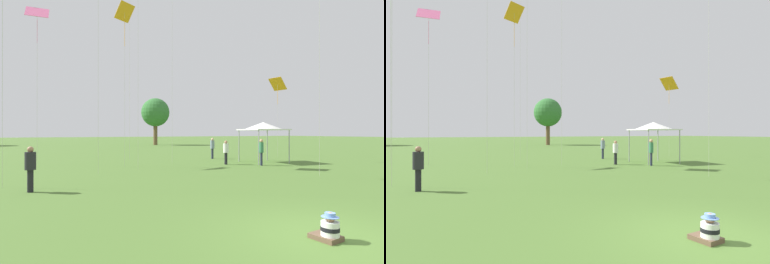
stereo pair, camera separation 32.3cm
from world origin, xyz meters
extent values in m
plane|color=#4C702D|center=(0.00, 0.00, 0.00)|extent=(300.00, 300.00, 0.00)
cube|color=brown|center=(-0.13, -0.05, 0.05)|extent=(0.50, 0.59, 0.10)
cylinder|color=white|center=(-0.12, -0.14, 0.25)|extent=(0.39, 0.39, 0.30)
cylinder|color=black|center=(-0.12, -0.14, 0.25)|extent=(0.40, 0.40, 0.08)
sphere|color=#A37556|center=(-0.12, -0.14, 0.48)|extent=(0.20, 0.20, 0.20)
cylinder|color=#6B8ED1|center=(-0.12, -0.14, 0.49)|extent=(0.35, 0.35, 0.01)
cylinder|color=#6B8ED1|center=(-0.12, -0.14, 0.53)|extent=(0.21, 0.21, 0.09)
cylinder|color=#282D42|center=(7.81, 11.44, 0.43)|extent=(0.22, 0.22, 0.86)
cylinder|color=#387A51|center=(7.81, 11.44, 1.20)|extent=(0.40, 0.40, 0.68)
sphere|color=tan|center=(7.81, 11.44, 1.64)|extent=(0.23, 0.23, 0.23)
cylinder|color=black|center=(-5.70, 8.24, 0.41)|extent=(0.30, 0.30, 0.83)
cylinder|color=#232328|center=(-5.70, 8.24, 1.15)|extent=(0.54, 0.54, 0.65)
sphere|color=#A37556|center=(-5.70, 8.24, 1.58)|extent=(0.22, 0.22, 0.22)
cylinder|color=#282D42|center=(7.53, 17.37, 0.43)|extent=(0.27, 0.27, 0.86)
cylinder|color=gray|center=(7.53, 17.37, 1.19)|extent=(0.50, 0.50, 0.68)
sphere|color=#DBAD89|center=(7.53, 17.37, 1.63)|extent=(0.23, 0.23, 0.23)
cylinder|color=black|center=(6.07, 13.09, 0.40)|extent=(0.29, 0.29, 0.81)
cylinder|color=silver|center=(6.07, 13.09, 1.12)|extent=(0.52, 0.52, 0.64)
sphere|color=#A37556|center=(6.07, 13.09, 1.54)|extent=(0.22, 0.22, 0.22)
cube|color=white|center=(9.26, 12.96, 2.41)|extent=(3.10, 3.10, 0.08)
cone|color=white|center=(9.26, 12.96, 2.71)|extent=(2.94, 2.94, 0.52)
cylinder|color=#99999E|center=(8.09, 14.36, 1.19)|extent=(0.07, 0.07, 2.37)
cylinder|color=#99999E|center=(10.65, 14.14, 1.19)|extent=(0.07, 0.07, 2.37)
cylinder|color=#99999E|center=(7.87, 11.79, 1.19)|extent=(0.07, 0.07, 2.37)
cylinder|color=#99999E|center=(10.43, 11.57, 1.19)|extent=(0.07, 0.07, 2.37)
cube|color=orange|center=(14.39, 17.01, 6.74)|extent=(1.20, 1.57, 1.08)
cylinder|color=orange|center=(14.39, 17.01, 5.55)|extent=(0.02, 0.02, 1.38)
cylinder|color=#BCB7A8|center=(14.39, 17.01, 3.37)|extent=(0.01, 0.01, 6.74)
cylinder|color=#BCB7A8|center=(-0.18, 13.06, 9.15)|extent=(0.01, 0.01, 18.30)
cylinder|color=#BCB7A8|center=(-8.05, 20.35, 6.65)|extent=(0.01, 0.01, 13.29)
cylinder|color=#BCB7A8|center=(7.31, 6.36, 8.52)|extent=(0.01, 0.01, 17.03)
cube|color=orange|center=(-0.53, 14.87, 9.99)|extent=(1.37, 1.18, 0.97)
cylinder|color=orange|center=(-0.53, 14.87, 8.68)|extent=(0.02, 0.02, 1.80)
cylinder|color=#BCB7A8|center=(-0.53, 14.87, 5.00)|extent=(0.01, 0.01, 9.99)
cylinder|color=#BCB7A8|center=(-2.65, 12.04, 6.29)|extent=(0.01, 0.01, 12.57)
cube|color=pink|center=(-5.58, 17.91, 10.16)|extent=(1.47, 1.15, 0.95)
cylinder|color=pink|center=(-5.58, 17.91, 8.90)|extent=(0.02, 0.02, 1.55)
cylinder|color=#BCB7A8|center=(-5.58, 17.91, 5.08)|extent=(0.01, 0.01, 10.16)
cylinder|color=#BCB7A8|center=(1.19, 20.09, 8.41)|extent=(0.01, 0.01, 16.80)
cylinder|color=#BCB7A8|center=(2.73, 14.72, 10.84)|extent=(0.01, 0.01, 21.67)
cylinder|color=brown|center=(12.85, 46.11, 2.21)|extent=(0.72, 0.72, 4.42)
sphere|color=#337033|center=(12.85, 46.11, 5.81)|extent=(5.03, 5.03, 5.03)
camera|label=1|loc=(-5.36, -4.29, 2.20)|focal=28.00mm
camera|label=2|loc=(-5.07, -4.43, 2.20)|focal=28.00mm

